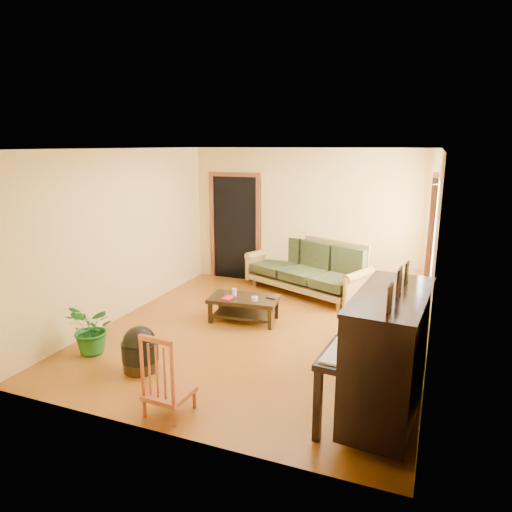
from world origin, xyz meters
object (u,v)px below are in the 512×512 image
at_px(armchair, 384,318).
at_px(sofa, 305,267).
at_px(coffee_table, 244,309).
at_px(piano, 388,358).
at_px(ceramic_crock, 412,295).
at_px(footstool, 140,354).
at_px(potted_plant, 92,329).
at_px(red_chair, 168,373).

bearing_deg(armchair, sofa, 152.27).
distance_m(coffee_table, armchair, 2.17).
relative_size(armchair, piano, 0.63).
height_order(piano, ceramic_crock, piano).
bearing_deg(coffee_table, armchair, -9.38).
relative_size(armchair, ceramic_crock, 4.16).
bearing_deg(footstool, piano, 0.80).
xyz_separation_m(ceramic_crock, potted_plant, (-3.75, -3.68, 0.23)).
distance_m(footstool, ceramic_crock, 4.81).
bearing_deg(sofa, coffee_table, -84.94).
relative_size(armchair, footstool, 2.16).
distance_m(sofa, ceramic_crock, 1.91).
bearing_deg(piano, armchair, 101.70).
xyz_separation_m(armchair, piano, (0.18, -1.53, 0.18)).
bearing_deg(sofa, footstool, -83.99).
bearing_deg(red_chair, armchair, 54.13).
relative_size(armchair, red_chair, 1.06).
bearing_deg(footstool, sofa, 73.33).
bearing_deg(coffee_table, footstool, -105.85).
height_order(sofa, coffee_table, sofa).
bearing_deg(red_chair, potted_plant, 157.83).
relative_size(sofa, armchair, 2.46).
xyz_separation_m(sofa, potted_plant, (-1.90, -3.40, -0.15)).
distance_m(armchair, potted_plant, 3.78).
bearing_deg(ceramic_crock, sofa, -171.51).
relative_size(sofa, coffee_table, 2.20).
distance_m(sofa, coffee_table, 1.74).
bearing_deg(potted_plant, ceramic_crock, 44.46).
distance_m(coffee_table, potted_plant, 2.24).
bearing_deg(piano, red_chair, -156.28).
bearing_deg(ceramic_crock, red_chair, -115.07).
bearing_deg(sofa, ceramic_crock, 31.17).
height_order(footstool, potted_plant, potted_plant).
height_order(armchair, red_chair, armchair).
relative_size(coffee_table, armchair, 1.12).
distance_m(armchair, ceramic_crock, 2.30).
relative_size(sofa, red_chair, 2.60).
bearing_deg(piano, sofa, 121.79).
bearing_deg(armchair, potted_plant, -134.58).
distance_m(sofa, footstool, 3.72).
relative_size(piano, potted_plant, 2.15).
xyz_separation_m(footstool, potted_plant, (-0.84, 0.15, 0.14)).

